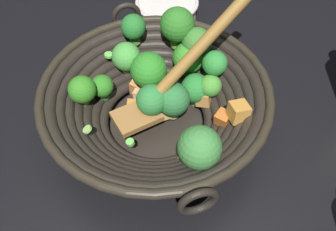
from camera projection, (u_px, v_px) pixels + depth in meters
The scene contains 3 objects.
ground_plane at pixel (157, 125), 0.63m from camera, with size 4.00×4.00×0.00m, color black.
wok at pixel (158, 99), 0.58m from camera, with size 0.36×0.39×0.24m.
prep_bowl at pixel (167, 9), 0.79m from camera, with size 0.13×0.13×0.04m.
Camera 1 is at (-0.06, -0.37, 0.50)m, focal length 40.18 mm.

